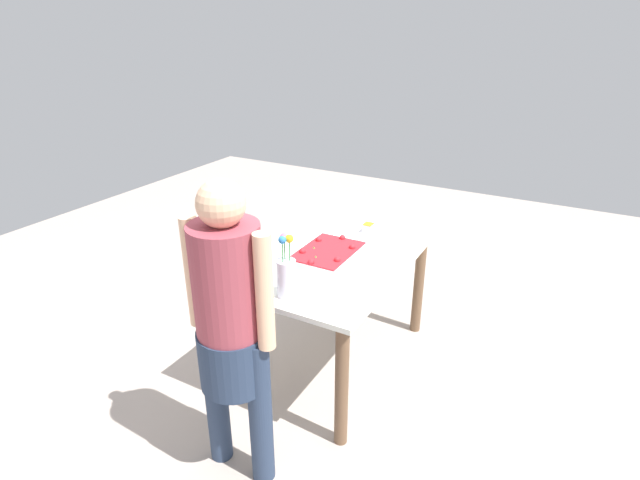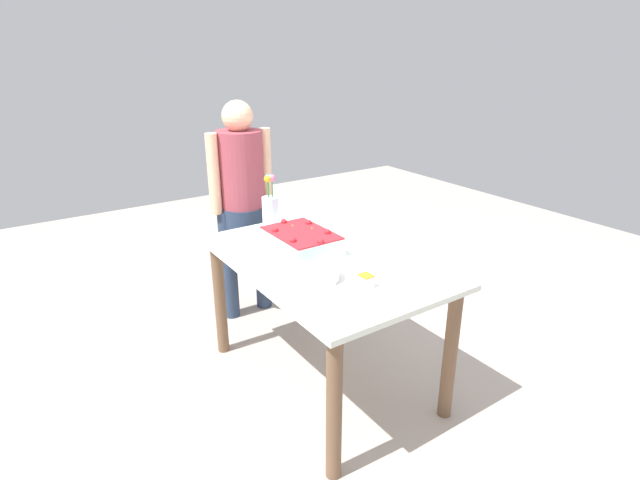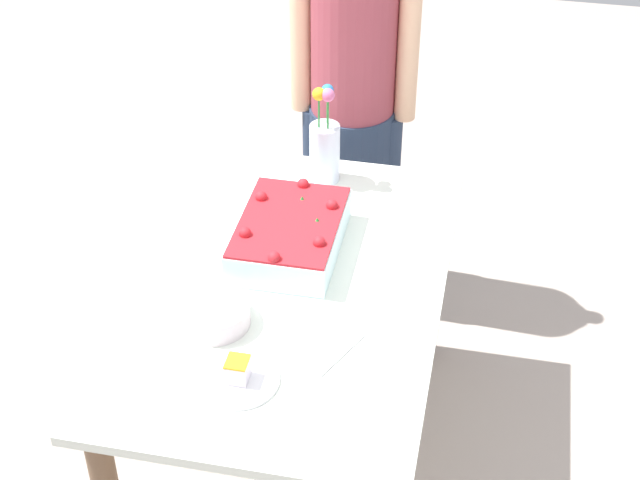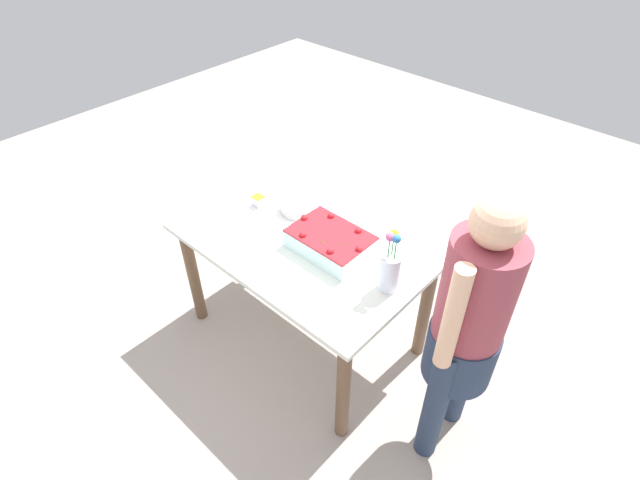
% 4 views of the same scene
% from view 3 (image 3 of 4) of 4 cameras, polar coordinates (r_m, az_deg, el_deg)
% --- Properties ---
extents(ground_plane, '(8.00, 8.00, 0.00)m').
position_cam_3_polar(ground_plane, '(3.33, -1.48, -12.75)').
color(ground_plane, '#AB9C91').
extents(dining_table, '(1.35, 0.86, 0.76)m').
position_cam_3_polar(dining_table, '(2.87, -1.68, -4.51)').
color(dining_table, white).
rests_on(dining_table, ground_plane).
extents(sheet_cake, '(0.42, 0.29, 0.13)m').
position_cam_3_polar(sheet_cake, '(2.88, -1.77, 0.33)').
color(sheet_cake, white).
rests_on(sheet_cake, dining_table).
extents(serving_plate_with_slice, '(0.21, 0.21, 0.07)m').
position_cam_3_polar(serving_plate_with_slice, '(2.50, -4.79, -7.89)').
color(serving_plate_with_slice, white).
rests_on(serving_plate_with_slice, dining_table).
extents(cake_knife, '(0.18, 0.10, 0.00)m').
position_cam_3_polar(cake_knife, '(2.57, 1.21, -6.65)').
color(cake_knife, silver).
rests_on(cake_knife, dining_table).
extents(flower_vase, '(0.10, 0.10, 0.34)m').
position_cam_3_polar(flower_vase, '(3.15, 0.27, 5.43)').
color(flower_vase, white).
rests_on(flower_vase, dining_table).
extents(fruit_bowl, '(0.19, 0.19, 0.06)m').
position_cam_3_polar(fruit_bowl, '(2.66, -6.15, -4.30)').
color(fruit_bowl, silver).
rests_on(fruit_bowl, dining_table).
extents(person_standing, '(0.31, 0.45, 1.49)m').
position_cam_3_polar(person_standing, '(3.53, 1.93, 8.50)').
color(person_standing, '#273650').
rests_on(person_standing, ground_plane).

